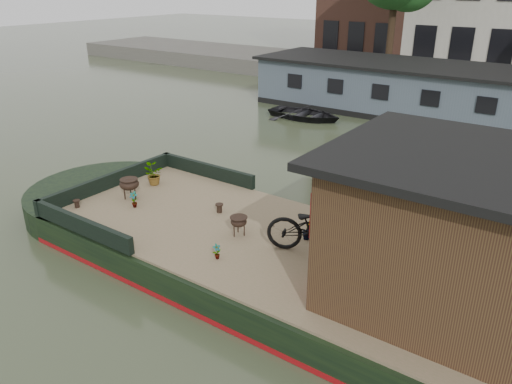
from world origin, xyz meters
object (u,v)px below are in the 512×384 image
Objects in this scene: bicycle at (319,227)px; dinghy at (305,111)px; cabin at (462,232)px; potted_plant_a at (134,200)px; brazier_rear at (239,226)px; brazier_front at (130,188)px.

dinghy is (-6.37, 10.44, -0.83)m from bicycle.
cabin reaches higher than potted_plant_a.
bicycle is 4.36m from potted_plant_a.
cabin is 1.27× the size of dinghy.
potted_plant_a is 0.93× the size of brazier_rear.
brazier_rear is 0.13× the size of dinghy.
brazier_rear is (-1.61, -0.33, -0.31)m from bicycle.
cabin is at bearing 3.87° from potted_plant_a.
cabin is 10.86× the size of potted_plant_a.
potted_plant_a is at bearing -32.71° from brazier_front.
potted_plant_a is (-4.31, -0.63, -0.33)m from bicycle.
brazier_front reaches higher than dinghy.
brazier_front is at bearing -172.61° from dinghy.
brazier_rear is at bearing 77.55° from bicycle.
cabin is 13.89m from dinghy.
bicycle is at bearing 3.94° from brazier_front.
bicycle is 4.87× the size of brazier_rear.
dinghy is at bearing 100.58° from potted_plant_a.
bicycle reaches higher than potted_plant_a.
cabin reaches higher than brazier_rear.
brazier_rear is (-4.06, -0.15, -1.03)m from cabin.
dinghy is at bearing 113.87° from brazier_rear.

